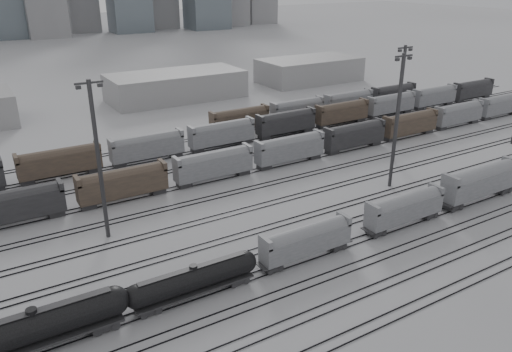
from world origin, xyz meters
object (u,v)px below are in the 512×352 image
tank_car_a (35,328)px  hopper_car_a (306,239)px  hopper_car_b (405,207)px  hopper_car_c (480,180)px  tank_car_b (194,279)px  light_mast_c (397,119)px

tank_car_a → hopper_car_a: 33.86m
hopper_car_b → hopper_car_c: 17.72m
tank_car_b → light_mast_c: size_ratio=0.71×
tank_car_b → tank_car_a: bearing=180.0°
light_mast_c → hopper_car_c: bearing=-55.5°
tank_car_a → hopper_car_c: hopper_car_c is taller
hopper_car_c → light_mast_c: size_ratio=0.69×
light_mast_c → hopper_car_b: bearing=-127.8°
hopper_car_a → light_mast_c: light_mast_c is taller
tank_car_b → light_mast_c: light_mast_c is taller
hopper_car_b → hopper_car_c: hopper_car_c is taller
hopper_car_a → hopper_car_b: size_ratio=0.96×
hopper_car_a → light_mast_c: bearing=23.5°
hopper_car_b → tank_car_a: bearing=180.0°
tank_car_a → light_mast_c: (61.63, 12.10, 9.76)m
tank_car_a → tank_car_b: size_ratio=1.16×
tank_car_b → hopper_car_c: 52.43m
hopper_car_c → light_mast_c: 17.18m
hopper_car_a → tank_car_a: bearing=180.0°
hopper_car_c → tank_car_b: bearing=-180.0°
tank_car_a → tank_car_b: bearing=-0.0°
hopper_car_a → hopper_car_b: 18.37m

